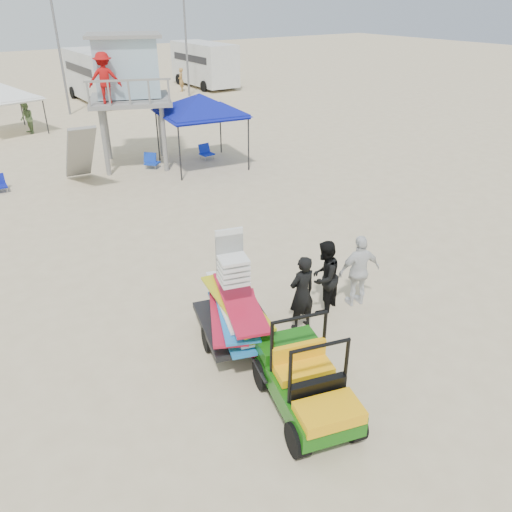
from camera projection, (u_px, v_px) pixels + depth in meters
ground at (323, 384)px, 9.46m from camera, size 140.00×140.00×0.00m
utility_cart at (307, 376)px, 8.48m from camera, size 1.67×2.47×1.71m
surf_trailer at (235, 306)px, 10.12m from camera, size 1.85×2.67×2.31m
man_left at (302, 293)px, 10.69m from camera, size 0.65×0.44×1.75m
man_mid at (324, 277)px, 11.29m from camera, size 1.05×0.95×1.76m
man_right at (359, 271)px, 11.53m from camera, size 1.11×0.68×1.77m
lifeguard_tower at (124, 72)px, 19.94m from camera, size 4.11×4.11×5.09m
canopy_blue at (200, 97)px, 20.25m from camera, size 3.51×3.51×3.40m
canopy_white_c at (0, 85)px, 25.26m from camera, size 3.56×3.56×3.01m
beach_chair_b at (206, 151)px, 22.34m from camera, size 0.59×0.63×0.64m
beach_chair_c at (151, 160)px, 21.13m from camera, size 0.73×0.87×0.64m
rv_mid_right at (98, 74)px, 33.55m from camera, size 2.64×7.00×3.25m
rv_far_right at (204, 63)px, 39.13m from camera, size 2.64×6.60×3.25m
light_pole_left at (58, 44)px, 28.84m from camera, size 0.14×0.14×8.00m
light_pole_right at (186, 36)px, 34.42m from camera, size 0.14×0.14×8.00m
distant_beachgoers at (36, 127)px, 24.32m from camera, size 17.26×15.03×1.69m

